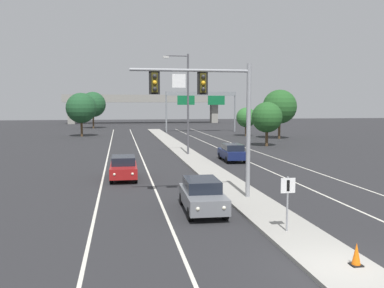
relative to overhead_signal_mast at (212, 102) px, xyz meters
name	(u,v)px	position (x,y,z in m)	size (l,w,h in m)	color
ground_plane	(344,273)	(1.95, -10.09, -5.29)	(260.00, 260.00, 0.00)	#28282B
median_island	(214,174)	(1.95, 7.91, -5.22)	(2.40, 110.00, 0.15)	#9E9B93
lane_stripe_oncoming_center	(144,163)	(-2.75, 14.91, -5.29)	(0.14, 100.00, 0.01)	silver
lane_stripe_receding_center	(247,161)	(6.65, 14.91, -5.29)	(0.14, 100.00, 0.01)	silver
edge_stripe_left	(106,164)	(-6.05, 14.91, -5.29)	(0.14, 100.00, 0.01)	silver
edge_stripe_right	(281,160)	(9.95, 14.91, -5.29)	(0.14, 100.00, 0.01)	silver
overhead_signal_mast	(212,102)	(0.00, 0.00, 0.00)	(6.43, 0.44, 7.20)	gray
median_sign_post	(288,196)	(1.69, -6.23, -3.71)	(0.60, 0.10, 2.20)	gray
street_lamp_median	(186,98)	(1.74, 19.78, 0.50)	(2.58, 0.28, 10.00)	#4C4C51
car_oncoming_grey	(202,195)	(-0.94, -2.10, -4.47)	(1.92, 4.51, 1.58)	slate
car_oncoming_red	(123,167)	(-4.61, 7.47, -4.47)	(1.86, 4.48, 1.58)	maroon
car_receding_navy	(232,152)	(5.27, 15.02, -4.47)	(1.92, 4.51, 1.58)	#141E4C
traffic_cone_median_nose	(356,254)	(2.42, -9.97, -4.79)	(0.36, 0.36, 0.74)	black
highway_sign_gantry	(201,99)	(10.15, 54.59, 0.87)	(13.28, 0.42, 7.50)	gray
overpass_bridge	(145,102)	(1.95, 91.78, 0.49)	(42.40, 6.40, 7.65)	gray
tree_far_left_a	(81,108)	(-10.83, 47.14, -0.73)	(4.83, 4.83, 6.99)	#4C3823
tree_far_left_c	(93,104)	(-10.38, 70.24, -0.19)	(5.40, 5.40, 7.81)	#4C3823
tree_far_right_a	(267,117)	(13.10, 27.45, -1.73)	(3.78, 3.78, 5.47)	#4C3823
tree_far_right_b	(246,117)	(15.49, 43.69, -2.26)	(3.22, 3.22, 4.65)	#4C3823
tree_far_right_c	(280,107)	(18.79, 37.68, -0.49)	(5.08, 5.08, 7.35)	#4C3823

